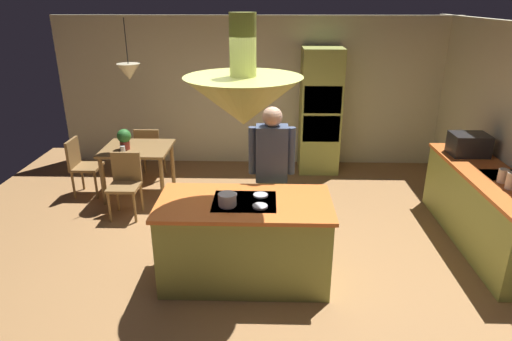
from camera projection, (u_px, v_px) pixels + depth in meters
ground at (246, 266)px, 4.98m from camera, size 8.16×8.16×0.00m
wall_back at (255, 92)px, 7.72m from camera, size 6.80×0.10×2.55m
kitchen_island at (245, 240)px, 4.63m from camera, size 1.77×0.91×0.92m
counter_run_right at (485, 209)px, 5.29m from camera, size 0.73×2.37×0.90m
oven_tower at (320, 111)px, 7.40m from camera, size 0.66×0.62×2.08m
dining_table at (138, 154)px, 6.55m from camera, size 0.97×0.86×0.76m
person_at_island at (272, 168)px, 5.10m from camera, size 0.53×0.23×1.70m
range_hood at (243, 98)px, 4.08m from camera, size 1.10×1.10×1.00m
pendant_light_over_table at (129, 72)px, 6.11m from camera, size 0.32×0.32×0.82m
chair_facing_island at (125, 180)px, 6.00m from camera, size 0.40×0.40×0.87m
chair_by_back_wall at (149, 150)px, 7.21m from camera, size 0.40×0.40×0.87m
chair_at_corner at (81, 163)px, 6.63m from camera, size 0.40×0.40×0.87m
potted_plant_on_table at (124, 138)px, 6.37m from camera, size 0.20×0.20×0.30m
cup_on_table at (123, 149)px, 6.30m from camera, size 0.07×0.07×0.09m
canister_sugar at (512, 181)px, 4.72m from camera, size 0.11×0.11×0.18m
canister_tea at (503, 176)px, 4.90m from camera, size 0.11×0.11×0.15m
microwave_on_counter at (469, 144)px, 5.73m from camera, size 0.46×0.36×0.28m
cooking_pot_on_cooktop at (227, 199)px, 4.32m from camera, size 0.18×0.18×0.12m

